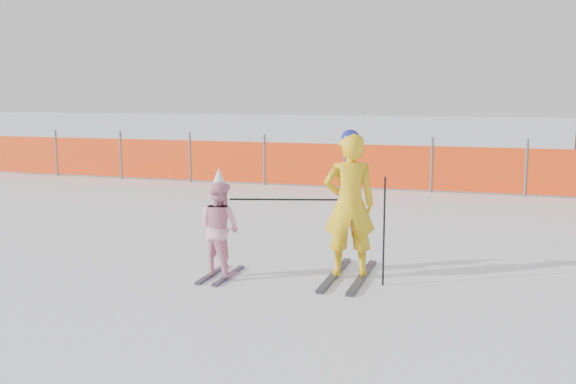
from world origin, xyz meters
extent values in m
plane|color=white|center=(0.00, 0.00, 0.00)|extent=(120.00, 120.00, 0.00)
cube|color=black|center=(0.62, 0.42, 0.02)|extent=(0.09, 1.49, 0.04)
cube|color=black|center=(0.96, 0.42, 0.02)|extent=(0.09, 1.49, 0.04)
imported|color=yellow|center=(0.79, 0.42, 0.89)|extent=(0.73, 0.60, 1.71)
sphere|color=#1B2094|center=(0.79, 0.42, 1.68)|extent=(0.22, 0.22, 0.22)
cube|color=black|center=(-0.82, 0.00, 0.01)|extent=(0.09, 0.87, 0.03)
cube|color=black|center=(-0.60, 0.00, 0.01)|extent=(0.09, 0.87, 0.03)
imported|color=#FFA6C3|center=(-0.71, 0.00, 0.60)|extent=(0.67, 0.60, 1.14)
cone|color=white|center=(-0.71, 0.00, 1.21)|extent=(0.19, 0.19, 0.24)
cylinder|color=black|center=(1.24, 0.22, 0.64)|extent=(0.02, 0.02, 1.27)
cylinder|color=black|center=(0.04, 0.21, 0.95)|extent=(1.27, 0.37, 0.02)
cylinder|color=#595960|center=(-8.87, 7.70, 0.62)|extent=(0.06, 0.06, 1.25)
cylinder|color=#595960|center=(-6.87, 7.70, 0.62)|extent=(0.06, 0.06, 1.25)
cylinder|color=#595960|center=(-4.87, 7.70, 0.62)|extent=(0.06, 0.06, 1.25)
cylinder|color=#595960|center=(-2.87, 7.70, 0.62)|extent=(0.06, 0.06, 1.25)
cylinder|color=#595960|center=(-0.87, 7.70, 0.62)|extent=(0.06, 0.06, 1.25)
cylinder|color=#595960|center=(1.13, 7.70, 0.62)|extent=(0.06, 0.06, 1.25)
cylinder|color=#595960|center=(3.13, 7.70, 0.62)|extent=(0.06, 0.06, 1.25)
cube|color=#FF400D|center=(-3.16, 7.70, 0.55)|extent=(15.41, 0.03, 1.00)
camera|label=1|loc=(2.35, -6.98, 2.19)|focal=40.00mm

